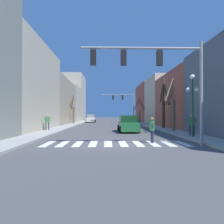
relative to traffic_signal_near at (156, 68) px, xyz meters
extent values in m
plane|color=#4C4C4F|center=(-2.22, 1.04, -4.37)|extent=(240.00, 240.00, 0.00)
cube|color=#9E9E99|center=(-8.29, 1.04, -4.29)|extent=(2.06, 90.00, 0.15)
cube|color=#9E9E99|center=(3.86, 1.04, -4.29)|extent=(2.06, 90.00, 0.15)
cube|color=#BCB299|center=(-12.32, 11.80, 0.31)|extent=(6.00, 13.76, 9.35)
cube|color=tan|center=(-12.32, 26.65, -0.48)|extent=(6.00, 15.94, 7.77)
cube|color=#BCB299|center=(-12.32, 39.71, -0.17)|extent=(6.00, 10.18, 8.40)
cube|color=#BCB299|center=(-12.32, 50.87, 2.02)|extent=(6.00, 12.15, 12.77)
cube|color=#934C3D|center=(7.89, 15.62, -0.85)|extent=(6.00, 12.80, 7.04)
cube|color=#BCB299|center=(7.89, 26.88, -0.21)|extent=(6.00, 9.70, 8.31)
cube|color=#934C3D|center=(7.89, 38.45, -0.03)|extent=(6.00, 13.45, 8.67)
cube|color=white|center=(-6.27, 0.92, -4.36)|extent=(0.45, 2.60, 0.01)
cube|color=white|center=(-5.37, 0.92, -4.36)|extent=(0.45, 2.60, 0.01)
cube|color=white|center=(-4.47, 0.92, -4.36)|extent=(0.45, 2.60, 0.01)
cube|color=white|center=(-3.57, 0.92, -4.36)|extent=(0.45, 2.60, 0.01)
cube|color=white|center=(-2.67, 0.92, -4.36)|extent=(0.45, 2.60, 0.01)
cube|color=white|center=(-1.77, 0.92, -4.36)|extent=(0.45, 2.60, 0.01)
cube|color=white|center=(-0.87, 0.92, -4.36)|extent=(0.45, 2.60, 0.01)
cube|color=white|center=(0.03, 0.92, -4.36)|extent=(0.45, 2.60, 0.01)
cube|color=white|center=(0.93, 0.92, -4.36)|extent=(0.45, 2.60, 0.01)
cube|color=white|center=(1.83, 0.92, -4.36)|extent=(0.45, 2.60, 0.01)
cylinder|color=gray|center=(2.58, 0.00, -1.43)|extent=(0.18, 0.18, 5.87)
cylinder|color=gray|center=(-0.80, 0.00, 1.11)|extent=(6.76, 0.14, 0.14)
cube|color=black|center=(0.21, 0.00, 0.56)|extent=(0.32, 0.28, 0.84)
cube|color=black|center=(-1.82, 0.00, 0.56)|extent=(0.32, 0.28, 0.84)
cube|color=black|center=(-3.50, 0.00, 0.56)|extent=(0.32, 0.28, 0.84)
cylinder|color=gray|center=(2.58, 30.85, -1.36)|extent=(0.18, 0.18, 6.01)
cylinder|color=gray|center=(-0.55, 30.85, 1.24)|extent=(6.25, 0.14, 0.14)
cube|color=black|center=(0.39, 30.85, 0.69)|extent=(0.32, 0.28, 0.84)
cube|color=black|center=(-1.49, 30.85, 0.69)|extent=(0.32, 0.28, 0.84)
cylinder|color=#1E4C2D|center=(3.46, 3.48, -2.14)|extent=(0.12, 0.12, 4.15)
sphere|color=white|center=(3.46, 3.48, 0.11)|extent=(0.36, 0.36, 0.36)
sphere|color=white|center=(3.14, 3.48, -0.81)|extent=(0.31, 0.31, 0.31)
sphere|color=white|center=(3.78, 3.48, -0.81)|extent=(0.31, 0.31, 0.31)
cube|color=#236B38|center=(-0.61, 9.64, -3.78)|extent=(1.71, 4.69, 0.81)
cube|color=#133A1E|center=(-0.61, 9.64, -3.04)|extent=(1.58, 2.44, 0.67)
cylinder|color=black|center=(-1.48, 11.10, -4.05)|extent=(0.22, 0.64, 0.64)
cylinder|color=black|center=(0.26, 11.10, -4.05)|extent=(0.22, 0.64, 0.64)
cylinder|color=black|center=(-1.48, 8.19, -4.05)|extent=(0.22, 0.64, 0.64)
cylinder|color=black|center=(0.26, 8.19, -4.05)|extent=(0.22, 0.64, 0.64)
cube|color=#236B38|center=(1.65, 25.28, -3.81)|extent=(1.85, 4.46, 0.76)
cube|color=#133A1E|center=(1.65, 25.28, -3.12)|extent=(1.70, 2.32, 0.62)
cylinder|color=black|center=(0.71, 26.67, -4.05)|extent=(0.22, 0.64, 0.64)
cylinder|color=black|center=(2.60, 26.67, -4.05)|extent=(0.22, 0.64, 0.64)
cylinder|color=black|center=(0.71, 23.90, -4.05)|extent=(0.22, 0.64, 0.64)
cylinder|color=black|center=(2.60, 23.90, -4.05)|extent=(0.22, 0.64, 0.64)
cube|color=white|center=(-6.16, 35.75, -3.76)|extent=(1.70, 4.68, 0.87)
cube|color=gray|center=(-6.16, 35.75, -2.96)|extent=(1.57, 2.43, 0.71)
cylinder|color=black|center=(-7.03, 37.20, -4.05)|extent=(0.22, 0.64, 0.64)
cylinder|color=black|center=(-5.29, 37.20, -4.05)|extent=(0.22, 0.64, 0.64)
cylinder|color=black|center=(-7.03, 34.30, -4.05)|extent=(0.22, 0.64, 0.64)
cylinder|color=black|center=(-5.29, 34.30, -4.05)|extent=(0.22, 0.64, 0.64)
cylinder|color=#282D47|center=(-8.95, 10.28, -3.84)|extent=(0.11, 0.11, 0.76)
cylinder|color=#282D47|center=(-8.69, 10.39, -3.84)|extent=(0.11, 0.11, 0.76)
cube|color=#337542|center=(-8.82, 10.34, -3.15)|extent=(0.42, 0.34, 0.60)
sphere|color=tan|center=(-8.82, 10.34, -2.72)|extent=(0.21, 0.21, 0.21)
cylinder|color=#337542|center=(-9.02, 10.26, -3.19)|extent=(0.27, 0.18, 0.58)
cylinder|color=#337542|center=(-8.62, 10.42, -3.19)|extent=(0.27, 0.18, 0.58)
cylinder|color=#282D47|center=(0.06, 1.10, -3.99)|extent=(0.11, 0.11, 0.75)
cylinder|color=#282D47|center=(0.03, 1.37, -3.99)|extent=(0.11, 0.11, 0.75)
cube|color=#337542|center=(0.05, 1.24, -3.32)|extent=(0.25, 0.39, 0.59)
sphere|color=#8C664C|center=(0.05, 1.24, -2.88)|extent=(0.21, 0.21, 0.21)
cylinder|color=#337542|center=(0.07, 1.03, -3.36)|extent=(0.11, 0.27, 0.57)
cylinder|color=#337542|center=(0.02, 1.45, -3.36)|extent=(0.11, 0.27, 0.57)
cylinder|color=#282D47|center=(3.54, 4.20, -3.83)|extent=(0.11, 0.11, 0.77)
cylinder|color=#282D47|center=(3.81, 4.11, -3.83)|extent=(0.11, 0.11, 0.77)
cube|color=#337542|center=(3.67, 4.16, -3.14)|extent=(0.43, 0.32, 0.61)
sphere|color=tan|center=(3.67, 4.16, -2.70)|extent=(0.22, 0.22, 0.22)
cylinder|color=#337542|center=(3.47, 4.22, -3.18)|extent=(0.28, 0.17, 0.59)
cylinder|color=#337542|center=(3.88, 4.09, -3.18)|extent=(0.28, 0.17, 0.59)
cylinder|color=brown|center=(-8.67, 27.08, -2.76)|extent=(0.33, 0.33, 2.92)
cylinder|color=brown|center=(-9.19, 26.77, -0.59)|extent=(1.17, 0.81, 1.85)
cylinder|color=brown|center=(-9.34, 27.45, -0.62)|extent=(1.47, 0.96, 1.98)
cylinder|color=brown|center=(-8.99, 27.73, -0.43)|extent=(0.74, 1.43, 2.54)
cylinder|color=#473828|center=(4.03, 13.74, -2.64)|extent=(0.39, 0.39, 3.16)
cylinder|color=#473828|center=(3.96, 14.25, -0.01)|extent=(0.34, 1.19, 2.28)
cylinder|color=#473828|center=(4.12, 13.11, 0.23)|extent=(0.35, 1.43, 3.40)
cylinder|color=#473828|center=(4.15, 14.24, 0.03)|extent=(0.43, 1.17, 2.30)
cylinder|color=#473828|center=(3.86, 13.29, -0.18)|extent=(0.48, 1.05, 2.50)
cylinder|color=#473828|center=(4.24, 13.12, -0.41)|extent=(0.57, 1.40, 2.28)
cylinder|color=brown|center=(3.73, 8.78, -2.71)|extent=(0.34, 0.34, 3.01)
cylinder|color=brown|center=(3.56, 9.35, -0.65)|extent=(0.46, 1.27, 1.54)
cylinder|color=brown|center=(3.55, 9.14, -0.78)|extent=(0.49, 0.85, 1.77)
cylinder|color=brown|center=(3.67, 9.93, -0.33)|extent=(0.23, 2.39, 2.48)
cylinder|color=brown|center=(3.07, 8.01, -0.32)|extent=(1.31, 1.73, 2.34)
cylinder|color=brown|center=(3.99, 32.32, -2.92)|extent=(0.32, 0.32, 2.59)
cylinder|color=brown|center=(3.29, 32.12, -0.76)|extent=(1.53, 0.58, 2.62)
cylinder|color=brown|center=(4.56, 31.66, -0.77)|extent=(1.18, 1.48, 2.31)
cylinder|color=brown|center=(4.39, 32.08, -0.98)|extent=(0.94, 0.66, 1.96)
cylinder|color=brown|center=(4.38, 31.96, -0.42)|extent=(0.92, 0.88, 2.87)
camera|label=1|loc=(-2.76, -12.13, -2.61)|focal=35.00mm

